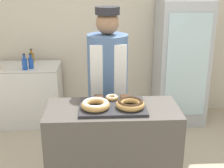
% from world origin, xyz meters
% --- Properties ---
extents(wall_back, '(8.00, 0.06, 2.70)m').
position_xyz_m(wall_back, '(0.00, 2.13, 1.35)').
color(wall_back, beige).
rests_on(wall_back, ground_plane).
extents(display_counter, '(1.13, 0.52, 0.95)m').
position_xyz_m(display_counter, '(0.00, 0.00, 0.48)').
color(display_counter, '#4C4742').
rests_on(display_counter, ground_plane).
extents(serving_tray, '(0.56, 0.41, 0.02)m').
position_xyz_m(serving_tray, '(0.00, 0.00, 0.97)').
color(serving_tray, '#2D2D33').
rests_on(serving_tray, display_counter).
extents(donut_light_glaze, '(0.24, 0.24, 0.06)m').
position_xyz_m(donut_light_glaze, '(-0.14, -0.05, 1.01)').
color(donut_light_glaze, tan).
rests_on(donut_light_glaze, serving_tray).
extents(donut_chocolate_glaze, '(0.24, 0.24, 0.06)m').
position_xyz_m(donut_chocolate_glaze, '(0.14, -0.05, 1.01)').
color(donut_chocolate_glaze, tan).
rests_on(donut_chocolate_glaze, serving_tray).
extents(donut_mini_center, '(0.11, 0.11, 0.03)m').
position_xyz_m(donut_mini_center, '(0.00, 0.14, 1.00)').
color(donut_mini_center, tan).
rests_on(donut_mini_center, serving_tray).
extents(brownie_back_left, '(0.08, 0.08, 0.03)m').
position_xyz_m(brownie_back_left, '(-0.12, 0.14, 0.99)').
color(brownie_back_left, '#382111').
rests_on(brownie_back_left, serving_tray).
extents(brownie_back_right, '(0.08, 0.08, 0.03)m').
position_xyz_m(brownie_back_right, '(0.12, 0.14, 0.99)').
color(brownie_back_right, '#382111').
rests_on(brownie_back_right, serving_tray).
extents(baker_person, '(0.41, 0.41, 1.74)m').
position_xyz_m(baker_person, '(-0.02, 0.61, 0.91)').
color(baker_person, '#4C4C51').
rests_on(baker_person, ground_plane).
extents(beverage_fridge, '(0.67, 0.64, 1.72)m').
position_xyz_m(beverage_fridge, '(1.05, 1.75, 0.86)').
color(beverage_fridge, '#ADB2B7').
rests_on(beverage_fridge, ground_plane).
extents(chest_freezer, '(0.93, 0.57, 0.84)m').
position_xyz_m(chest_freezer, '(-1.11, 1.76, 0.43)').
color(chest_freezer, silver).
rests_on(chest_freezer, ground_plane).
extents(bottle_blue, '(0.07, 0.07, 0.20)m').
position_xyz_m(bottle_blue, '(-1.00, 1.63, 0.92)').
color(bottle_blue, '#1E4CB2').
rests_on(bottle_blue, chest_freezer).
extents(bottle_blue_b, '(0.07, 0.07, 0.21)m').
position_xyz_m(bottle_blue_b, '(-1.07, 1.57, 0.93)').
color(bottle_blue_b, '#1E4CB2').
rests_on(bottle_blue_b, chest_freezer).
extents(bottle_amber, '(0.07, 0.07, 0.19)m').
position_xyz_m(bottle_amber, '(-1.05, 1.94, 0.92)').
color(bottle_amber, '#99661E').
rests_on(bottle_amber, chest_freezer).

